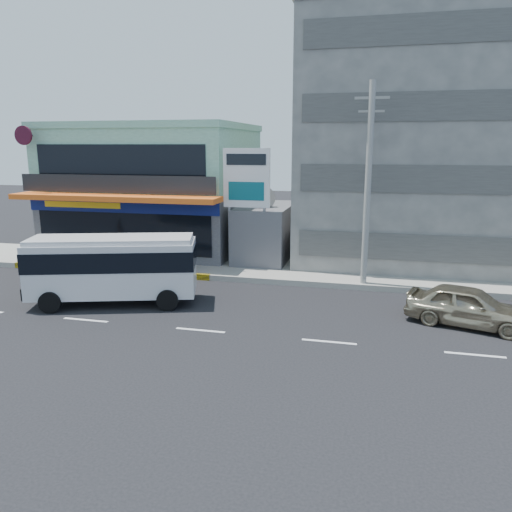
{
  "coord_description": "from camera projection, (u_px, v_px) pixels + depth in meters",
  "views": [
    {
      "loc": [
        6.39,
        -17.32,
        7.08
      ],
      "look_at": [
        1.3,
        3.88,
        2.2
      ],
      "focal_mm": 35.0,
      "sensor_mm": 36.0,
      "label": 1
    }
  ],
  "objects": [
    {
      "name": "satellite_dish",
      "position": [
        263.0,
        206.0,
        29.1
      ],
      "size": [
        1.5,
        1.5,
        0.15
      ],
      "primitive_type": "cylinder",
      "color": "slate",
      "rests_on": "gap_structure"
    },
    {
      "name": "minibus",
      "position": [
        113.0,
        264.0,
        22.36
      ],
      "size": [
        7.71,
        4.4,
        3.07
      ],
      "color": "silver",
      "rests_on": "ground"
    },
    {
      "name": "concrete_building",
      "position": [
        440.0,
        146.0,
        29.87
      ],
      "size": [
        16.0,
        12.0,
        14.0
      ],
      "primitive_type": "cube",
      "color": "gray",
      "rests_on": "ground"
    },
    {
      "name": "sidewalk",
      "position": [
        345.0,
        274.0,
        27.28
      ],
      "size": [
        70.0,
        5.0,
        0.3
      ],
      "primitive_type": "cube",
      "color": "gray",
      "rests_on": "ground"
    },
    {
      "name": "motorcycle_rider",
      "position": [
        47.0,
        268.0,
        26.35
      ],
      "size": [
        1.74,
        1.14,
        2.11
      ],
      "color": "#4E0D0B",
      "rests_on": "ground"
    },
    {
      "name": "billboard",
      "position": [
        247.0,
        185.0,
        27.21
      ],
      "size": [
        2.6,
        0.18,
        6.9
      ],
      "color": "gray",
      "rests_on": "ground"
    },
    {
      "name": "ground",
      "position": [
        200.0,
        330.0,
        19.44
      ],
      "size": [
        120.0,
        120.0,
        0.0
      ],
      "primitive_type": "plane",
      "color": "black",
      "rests_on": "ground"
    },
    {
      "name": "shop_building",
      "position": [
        157.0,
        191.0,
        33.62
      ],
      "size": [
        12.4,
        11.7,
        8.0
      ],
      "color": "#3F3E43",
      "rests_on": "ground"
    },
    {
      "name": "gap_structure",
      "position": [
        266.0,
        234.0,
        30.45
      ],
      "size": [
        3.0,
        6.0,
        3.5
      ],
      "primitive_type": "cube",
      "color": "#3F3E43",
      "rests_on": "ground"
    },
    {
      "name": "sedan",
      "position": [
        469.0,
        306.0,
        19.8
      ],
      "size": [
        5.13,
        3.25,
        1.63
      ],
      "primitive_type": "imported",
      "rotation": [
        0.0,
        0.0,
        1.27
      ],
      "color": "tan",
      "rests_on": "ground"
    },
    {
      "name": "utility_pole_near",
      "position": [
        368.0,
        186.0,
        23.97
      ],
      "size": [
        1.6,
        0.3,
        10.0
      ],
      "color": "#999993",
      "rests_on": "ground"
    }
  ]
}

